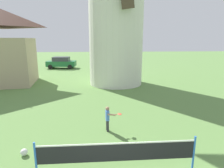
{
  "coord_description": "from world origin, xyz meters",
  "views": [
    {
      "loc": [
        -0.38,
        -3.13,
        3.88
      ],
      "look_at": [
        0.13,
        3.85,
        2.26
      ],
      "focal_mm": 30.95,
      "sensor_mm": 36.0,
      "label": 1
    }
  ],
  "objects_px": {
    "player_far": "(108,117)",
    "parked_car_cream": "(14,62)",
    "tennis_net": "(117,152)",
    "stray_ball": "(24,152)",
    "parked_car_green": "(61,62)"
  },
  "relations": [
    {
      "from": "player_far",
      "to": "parked_car_cream",
      "type": "xyz_separation_m",
      "value": [
        -11.83,
        19.63,
        0.18
      ]
    },
    {
      "from": "tennis_net",
      "to": "stray_ball",
      "type": "relative_size",
      "value": 19.31
    },
    {
      "from": "stray_ball",
      "to": "parked_car_cream",
      "type": "relative_size",
      "value": 0.06
    },
    {
      "from": "tennis_net",
      "to": "parked_car_cream",
      "type": "height_order",
      "value": "parked_car_cream"
    },
    {
      "from": "stray_ball",
      "to": "parked_car_cream",
      "type": "height_order",
      "value": "parked_car_cream"
    },
    {
      "from": "stray_ball",
      "to": "tennis_net",
      "type": "bearing_deg",
      "value": -19.98
    },
    {
      "from": "stray_ball",
      "to": "parked_car_green",
      "type": "bearing_deg",
      "value": 96.66
    },
    {
      "from": "player_far",
      "to": "parked_car_cream",
      "type": "relative_size",
      "value": 0.29
    },
    {
      "from": "stray_ball",
      "to": "parked_car_cream",
      "type": "xyz_separation_m",
      "value": [
        -8.86,
        21.25,
        0.69
      ]
    },
    {
      "from": "stray_ball",
      "to": "player_far",
      "type": "bearing_deg",
      "value": 28.63
    },
    {
      "from": "tennis_net",
      "to": "parked_car_green",
      "type": "distance_m",
      "value": 22.6
    },
    {
      "from": "player_far",
      "to": "stray_ball",
      "type": "relative_size",
      "value": 4.55
    },
    {
      "from": "player_far",
      "to": "stray_ball",
      "type": "bearing_deg",
      "value": -151.37
    },
    {
      "from": "parked_car_cream",
      "to": "tennis_net",
      "type": "bearing_deg",
      "value": -61.89
    },
    {
      "from": "player_far",
      "to": "tennis_net",
      "type": "bearing_deg",
      "value": -87.63
    }
  ]
}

